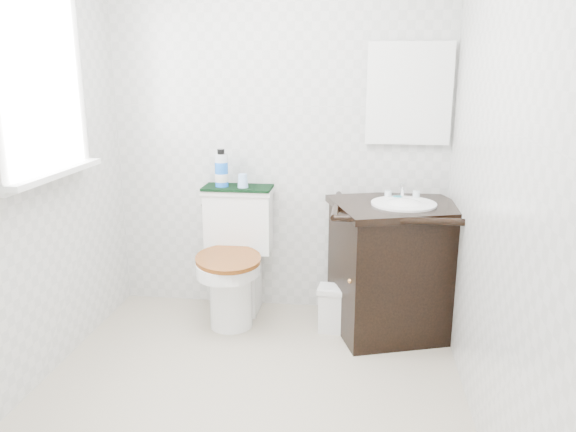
% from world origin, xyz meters
% --- Properties ---
extents(floor, '(2.40, 2.40, 0.00)m').
position_xyz_m(floor, '(0.00, 0.00, 0.00)').
color(floor, '#A59E85').
rests_on(floor, ground).
extents(wall_back, '(2.40, 0.00, 2.40)m').
position_xyz_m(wall_back, '(0.00, 1.20, 1.20)').
color(wall_back, silver).
rests_on(wall_back, ground).
extents(wall_front, '(2.40, 0.00, 2.40)m').
position_xyz_m(wall_front, '(0.00, -1.20, 1.20)').
color(wall_front, silver).
rests_on(wall_front, ground).
extents(wall_left, '(0.00, 2.40, 2.40)m').
position_xyz_m(wall_left, '(-1.10, 0.00, 1.20)').
color(wall_left, silver).
rests_on(wall_left, ground).
extents(wall_right, '(0.00, 2.40, 2.40)m').
position_xyz_m(wall_right, '(1.10, 0.00, 1.20)').
color(wall_right, silver).
rests_on(wall_right, ground).
extents(window, '(0.02, 0.70, 0.90)m').
position_xyz_m(window, '(-1.07, 0.25, 1.55)').
color(window, white).
rests_on(window, wall_left).
extents(mirror, '(0.50, 0.02, 0.60)m').
position_xyz_m(mirror, '(0.82, 1.18, 1.45)').
color(mirror, silver).
rests_on(mirror, wall_back).
extents(toilet, '(0.51, 0.68, 0.84)m').
position_xyz_m(toilet, '(-0.26, 0.97, 0.37)').
color(toilet, white).
rests_on(toilet, floor).
extents(vanity, '(0.90, 0.83, 0.92)m').
position_xyz_m(vanity, '(0.77, 0.90, 0.43)').
color(vanity, black).
rests_on(vanity, floor).
extents(trash_bin, '(0.21, 0.18, 0.29)m').
position_xyz_m(trash_bin, '(0.40, 0.84, 0.15)').
color(trash_bin, white).
rests_on(trash_bin, floor).
extents(towel, '(0.45, 0.22, 0.02)m').
position_xyz_m(towel, '(-0.26, 1.09, 0.85)').
color(towel, black).
rests_on(towel, toilet).
extents(mouthwash_bottle, '(0.08, 0.08, 0.24)m').
position_xyz_m(mouthwash_bottle, '(-0.36, 1.08, 0.97)').
color(mouthwash_bottle, blue).
rests_on(mouthwash_bottle, towel).
extents(cup, '(0.07, 0.07, 0.09)m').
position_xyz_m(cup, '(-0.22, 1.06, 0.90)').
color(cup, '#9AC4FC').
rests_on(cup, towel).
extents(soap_bar, '(0.08, 0.05, 0.02)m').
position_xyz_m(soap_bar, '(0.77, 1.03, 0.83)').
color(soap_bar, '#196E7A').
rests_on(soap_bar, vanity).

